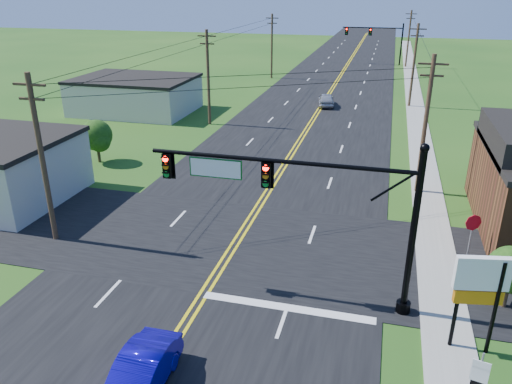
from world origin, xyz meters
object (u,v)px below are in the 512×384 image
(blue_car, at_px, (139,377))
(route_sign, at_px, (479,376))
(stop_sign, at_px, (472,227))
(signal_mast_main, at_px, (303,199))
(signal_mast_far, at_px, (376,37))

(blue_car, distance_m, route_sign, 11.11)
(blue_car, relative_size, stop_sign, 1.79)
(signal_mast_main, xyz_separation_m, blue_car, (-4.20, -6.99, -4.04))
(signal_mast_far, height_order, route_sign, signal_mast_far)
(signal_mast_far, height_order, stop_sign, signal_mast_far)
(blue_car, bearing_deg, signal_mast_main, 57.66)
(stop_sign, bearing_deg, signal_mast_main, -167.50)
(blue_car, height_order, route_sign, route_sign)
(blue_car, bearing_deg, route_sign, 10.43)
(signal_mast_far, relative_size, route_sign, 5.02)
(stop_sign, bearing_deg, signal_mast_far, 73.04)
(route_sign, relative_size, stop_sign, 0.91)
(blue_car, bearing_deg, stop_sign, 45.28)
(signal_mast_main, bearing_deg, blue_car, -121.04)
(route_sign, height_order, stop_sign, stop_sign)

